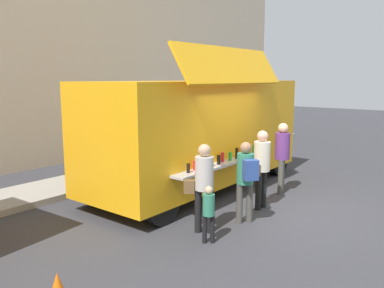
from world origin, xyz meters
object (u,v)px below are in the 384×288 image
Objects in this scene: customer_mid_with_backpack at (246,174)px; customer_extra_browsing at (282,152)px; trash_bin at (212,142)px; customer_front_ordering at (261,163)px; customer_rear_waiting at (203,181)px; child_near_queue at (209,209)px; food_truck_main at (200,130)px.

customer_mid_with_backpack is 0.92× the size of customer_extra_browsing.
customer_front_ordering is (-4.24, -4.35, 0.53)m from trash_bin.
customer_rear_waiting is 1.63× the size of child_near_queue.
trash_bin is at bearing 31.00° from food_truck_main.
customer_extra_browsing reaches higher than customer_mid_with_backpack.
customer_mid_with_backpack reaches higher than child_near_queue.
food_truck_main is at bearing -0.29° from child_near_queue.
customer_rear_waiting is at bearing 103.13° from customer_mid_with_backpack.
food_truck_main is 2.70m from customer_mid_with_backpack.
trash_bin is at bearing -53.96° from customer_extra_browsing.
food_truck_main is at bearing 2.75° from customer_mid_with_backpack.
child_near_queue is (-1.20, 0.01, -0.38)m from customer_mid_with_backpack.
customer_rear_waiting is 0.61m from child_near_queue.
customer_front_ordering is 1.69× the size of child_near_queue.
customer_extra_browsing reaches higher than customer_rear_waiting.
customer_extra_browsing is at bearing -34.47° from child_near_queue.
customer_rear_waiting is (-2.32, -1.86, -0.53)m from food_truck_main.
customer_front_ordering is at bearing -43.07° from customer_mid_with_backpack.
customer_front_ordering is at bearing -37.44° from customer_rear_waiting.
child_near_queue is (-2.64, -2.22, -0.90)m from food_truck_main.
customer_mid_with_backpack is 2.35m from customer_extra_browsing.
customer_rear_waiting is 0.95× the size of customer_extra_browsing.
customer_front_ordering is at bearing 78.03° from customer_extra_browsing.
customer_mid_with_backpack is (-1.44, -2.22, -0.52)m from food_truck_main.
child_near_queue is (-2.16, -0.19, -0.41)m from customer_front_ordering.
customer_front_ordering is 1.07× the size of customer_mid_with_backpack.
customer_mid_with_backpack reaches higher than trash_bin.
trash_bin is at bearing -5.01° from child_near_queue.
customer_extra_browsing is (-2.89, -4.18, 0.56)m from trash_bin.
food_truck_main is 3.56m from child_near_queue.
customer_front_ordering reaches higher than customer_mid_with_backpack.
customer_rear_waiting is at bearing 7.79° from child_near_queue.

